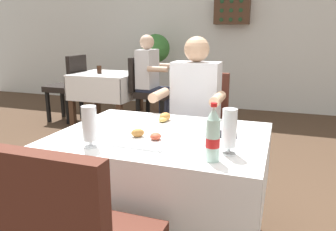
{
  "coord_description": "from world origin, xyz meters",
  "views": [
    {
      "loc": [
        0.54,
        -1.73,
        1.29
      ],
      "look_at": [
        -0.08,
        0.03,
        0.82
      ],
      "focal_mm": 35.2,
      "sensor_mm": 36.0,
      "label": 1
    }
  ],
  "objects_px": {
    "chair_far_diner_seat": "(198,126)",
    "cola_bottle_primary": "(213,136)",
    "beer_glass_middle": "(229,130)",
    "background_chair_right": "(148,89)",
    "beer_glass_left": "(89,125)",
    "background_patron": "(151,77)",
    "main_dining_table": "(162,161)",
    "seated_diner_far": "(194,110)",
    "plate_far_diner": "(164,120)",
    "potted_plant_corner": "(156,62)",
    "background_dining_table": "(107,87)",
    "wall_bottle_rack": "(232,11)",
    "background_chair_left": "(69,84)",
    "plate_near_camera": "(146,139)",
    "napkin_cutlery_set": "(221,134)",
    "background_table_tumbler": "(99,70)"
  },
  "relations": [
    {
      "from": "plate_near_camera",
      "to": "background_chair_left",
      "type": "xyz_separation_m",
      "value": [
        -2.31,
        2.53,
        -0.19
      ]
    },
    {
      "from": "main_dining_table",
      "to": "beer_glass_left",
      "type": "bearing_deg",
      "value": -127.87
    },
    {
      "from": "background_dining_table",
      "to": "potted_plant_corner",
      "type": "relative_size",
      "value": 0.67
    },
    {
      "from": "chair_far_diner_seat",
      "to": "background_patron",
      "type": "relative_size",
      "value": 0.77
    },
    {
      "from": "background_chair_left",
      "to": "potted_plant_corner",
      "type": "height_order",
      "value": "potted_plant_corner"
    },
    {
      "from": "background_table_tumbler",
      "to": "beer_glass_middle",
      "type": "bearing_deg",
      "value": -48.95
    },
    {
      "from": "beer_glass_middle",
      "to": "napkin_cutlery_set",
      "type": "bearing_deg",
      "value": 106.53
    },
    {
      "from": "main_dining_table",
      "to": "background_chair_left",
      "type": "height_order",
      "value": "background_chair_left"
    },
    {
      "from": "beer_glass_middle",
      "to": "seated_diner_far",
      "type": "bearing_deg",
      "value": 114.3
    },
    {
      "from": "background_dining_table",
      "to": "napkin_cutlery_set",
      "type": "bearing_deg",
      "value": -48.38
    },
    {
      "from": "plate_far_diner",
      "to": "potted_plant_corner",
      "type": "relative_size",
      "value": 0.2
    },
    {
      "from": "background_dining_table",
      "to": "background_patron",
      "type": "bearing_deg",
      "value": 0.0
    },
    {
      "from": "plate_far_diner",
      "to": "wall_bottle_rack",
      "type": "bearing_deg",
      "value": 92.82
    },
    {
      "from": "plate_far_diner",
      "to": "cola_bottle_primary",
      "type": "height_order",
      "value": "cola_bottle_primary"
    },
    {
      "from": "background_table_tumbler",
      "to": "wall_bottle_rack",
      "type": "distance_m",
      "value": 2.36
    },
    {
      "from": "main_dining_table",
      "to": "beer_glass_left",
      "type": "height_order",
      "value": "beer_glass_left"
    },
    {
      "from": "napkin_cutlery_set",
      "to": "potted_plant_corner",
      "type": "distance_m",
      "value": 3.87
    },
    {
      "from": "chair_far_diner_seat",
      "to": "seated_diner_far",
      "type": "distance_m",
      "value": 0.19
    },
    {
      "from": "napkin_cutlery_set",
      "to": "plate_far_diner",
      "type": "bearing_deg",
      "value": 161.6
    },
    {
      "from": "background_chair_right",
      "to": "potted_plant_corner",
      "type": "relative_size",
      "value": 0.77
    },
    {
      "from": "chair_far_diner_seat",
      "to": "cola_bottle_primary",
      "type": "xyz_separation_m",
      "value": [
        0.35,
        -1.13,
        0.3
      ]
    },
    {
      "from": "seated_diner_far",
      "to": "napkin_cutlery_set",
      "type": "bearing_deg",
      "value": -62.47
    },
    {
      "from": "background_chair_right",
      "to": "background_table_tumbler",
      "type": "relative_size",
      "value": 8.82
    },
    {
      "from": "seated_diner_far",
      "to": "beer_glass_left",
      "type": "relative_size",
      "value": 6.08
    },
    {
      "from": "background_dining_table",
      "to": "wall_bottle_rack",
      "type": "relative_size",
      "value": 1.51
    },
    {
      "from": "main_dining_table",
      "to": "seated_diner_far",
      "type": "xyz_separation_m",
      "value": [
        -0.01,
        0.72,
        0.14
      ]
    },
    {
      "from": "cola_bottle_primary",
      "to": "background_table_tumbler",
      "type": "xyz_separation_m",
      "value": [
        -2.13,
        2.62,
        -0.06
      ]
    },
    {
      "from": "chair_far_diner_seat",
      "to": "background_chair_left",
      "type": "bearing_deg",
      "value": 146.54
    },
    {
      "from": "plate_near_camera",
      "to": "cola_bottle_primary",
      "type": "xyz_separation_m",
      "value": [
        0.38,
        -0.15,
        0.1
      ]
    },
    {
      "from": "potted_plant_corner",
      "to": "wall_bottle_rack",
      "type": "bearing_deg",
      "value": 17.11
    },
    {
      "from": "beer_glass_left",
      "to": "background_patron",
      "type": "xyz_separation_m",
      "value": [
        -0.78,
        2.7,
        -0.14
      ]
    },
    {
      "from": "plate_near_camera",
      "to": "potted_plant_corner",
      "type": "distance_m",
      "value": 3.95
    },
    {
      "from": "main_dining_table",
      "to": "plate_near_camera",
      "type": "xyz_separation_m",
      "value": [
        -0.03,
        -0.16,
        0.18
      ]
    },
    {
      "from": "background_dining_table",
      "to": "cola_bottle_primary",
      "type": "bearing_deg",
      "value": -52.41
    },
    {
      "from": "plate_far_diner",
      "to": "cola_bottle_primary",
      "type": "relative_size",
      "value": 0.96
    },
    {
      "from": "background_dining_table",
      "to": "background_chair_left",
      "type": "xyz_separation_m",
      "value": [
        -0.63,
        0.0,
        0.01
      ]
    },
    {
      "from": "cola_bottle_primary",
      "to": "wall_bottle_rack",
      "type": "relative_size",
      "value": 0.47
    },
    {
      "from": "background_patron",
      "to": "background_chair_right",
      "type": "bearing_deg",
      "value": -180.0
    },
    {
      "from": "beer_glass_middle",
      "to": "background_chair_right",
      "type": "distance_m",
      "value": 2.98
    },
    {
      "from": "potted_plant_corner",
      "to": "beer_glass_middle",
      "type": "bearing_deg",
      "value": -63.92
    },
    {
      "from": "cola_bottle_primary",
      "to": "background_table_tumbler",
      "type": "distance_m",
      "value": 3.38
    },
    {
      "from": "background_dining_table",
      "to": "background_chair_left",
      "type": "height_order",
      "value": "background_chair_left"
    },
    {
      "from": "background_dining_table",
      "to": "background_patron",
      "type": "height_order",
      "value": "background_patron"
    },
    {
      "from": "main_dining_table",
      "to": "background_patron",
      "type": "distance_m",
      "value": 2.59
    },
    {
      "from": "seated_diner_far",
      "to": "plate_near_camera",
      "type": "height_order",
      "value": "seated_diner_far"
    },
    {
      "from": "background_chair_right",
      "to": "wall_bottle_rack",
      "type": "bearing_deg",
      "value": 61.35
    },
    {
      "from": "background_chair_left",
      "to": "wall_bottle_rack",
      "type": "bearing_deg",
      "value": 36.1
    },
    {
      "from": "beer_glass_left",
      "to": "beer_glass_middle",
      "type": "height_order",
      "value": "beer_glass_middle"
    },
    {
      "from": "beer_glass_middle",
      "to": "potted_plant_corner",
      "type": "relative_size",
      "value": 0.17
    },
    {
      "from": "background_patron",
      "to": "wall_bottle_rack",
      "type": "distance_m",
      "value": 1.95
    }
  ]
}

